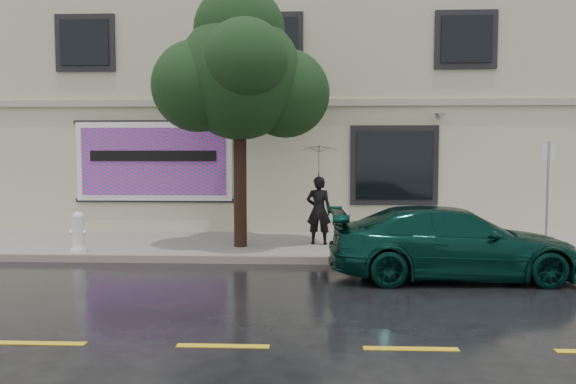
{
  "coord_description": "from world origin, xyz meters",
  "views": [
    {
      "loc": [
        1.05,
        -9.93,
        2.28
      ],
      "look_at": [
        0.52,
        2.2,
        1.43
      ],
      "focal_mm": 35.0,
      "sensor_mm": 36.0,
      "label": 1
    }
  ],
  "objects_px": {
    "fire_hydrant": "(78,232)",
    "pedestrian": "(319,210)",
    "car": "(452,243)",
    "street_tree": "(240,78)"
  },
  "relations": [
    {
      "from": "fire_hydrant",
      "to": "pedestrian",
      "type": "bearing_deg",
      "value": 11.59
    },
    {
      "from": "car",
      "to": "street_tree",
      "type": "height_order",
      "value": "street_tree"
    },
    {
      "from": "street_tree",
      "to": "fire_hydrant",
      "type": "bearing_deg",
      "value": -165.42
    },
    {
      "from": "car",
      "to": "fire_hydrant",
      "type": "distance_m",
      "value": 7.71
    },
    {
      "from": "street_tree",
      "to": "car",
      "type": "bearing_deg",
      "value": -29.79
    },
    {
      "from": "car",
      "to": "fire_hydrant",
      "type": "height_order",
      "value": "car"
    },
    {
      "from": "car",
      "to": "fire_hydrant",
      "type": "relative_size",
      "value": 5.12
    },
    {
      "from": "car",
      "to": "street_tree",
      "type": "xyz_separation_m",
      "value": [
        -4.18,
        2.39,
        3.3
      ]
    },
    {
      "from": "street_tree",
      "to": "fire_hydrant",
      "type": "distance_m",
      "value": 4.86
    },
    {
      "from": "car",
      "to": "pedestrian",
      "type": "xyz_separation_m",
      "value": [
        -2.4,
        2.77,
        0.29
      ]
    }
  ]
}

